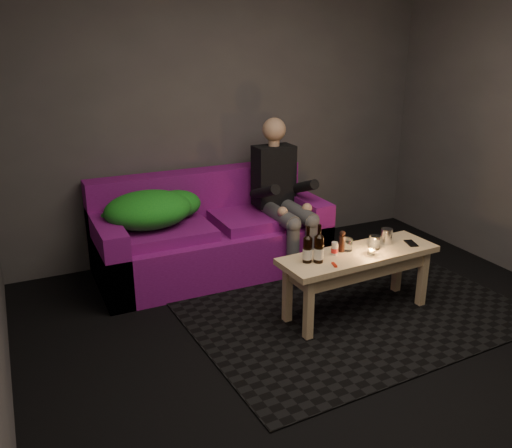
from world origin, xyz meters
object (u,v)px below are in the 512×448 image
at_px(coffee_table, 358,263).
at_px(beer_bottle_a, 307,249).
at_px(steel_cup, 387,236).
at_px(person, 282,193).
at_px(beer_bottle_b, 319,248).
at_px(sofa, 209,237).

bearing_deg(coffee_table, beer_bottle_a, 179.14).
distance_m(coffee_table, steel_cup, 0.32).
bearing_deg(person, beer_bottle_a, -108.63).
distance_m(beer_bottle_b, steel_cup, 0.64).
height_order(coffee_table, beer_bottle_a, beer_bottle_a).
xyz_separation_m(person, beer_bottle_a, (-0.35, -1.04, -0.08)).
bearing_deg(sofa, beer_bottle_a, -77.45).
xyz_separation_m(person, steel_cup, (0.35, -0.99, -0.12)).
bearing_deg(coffee_table, sofa, 119.92).
bearing_deg(beer_bottle_a, beer_bottle_b, -25.21).
distance_m(coffee_table, beer_bottle_a, 0.46).
height_order(beer_bottle_a, steel_cup, beer_bottle_a).
bearing_deg(steel_cup, person, 109.77).
distance_m(beer_bottle_a, steel_cup, 0.71).
bearing_deg(person, sofa, 165.74).
relative_size(coffee_table, steel_cup, 10.53).
bearing_deg(beer_bottle_a, person, 71.37).
distance_m(sofa, beer_bottle_a, 1.25).
distance_m(beer_bottle_a, beer_bottle_b, 0.08).
height_order(beer_bottle_b, steel_cup, beer_bottle_b).
bearing_deg(coffee_table, beer_bottle_b, -175.84).
xyz_separation_m(beer_bottle_a, beer_bottle_b, (0.07, -0.03, 0.00)).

